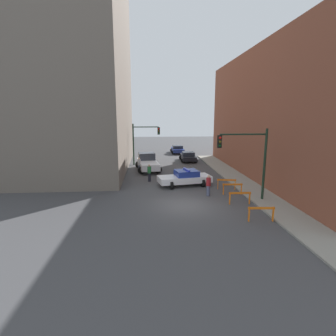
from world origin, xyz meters
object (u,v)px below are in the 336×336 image
at_px(barrier_back, 232,187).
at_px(traffic_light_near, 250,154).
at_px(police_car, 185,178).
at_px(parked_car_near, 188,156).
at_px(traffic_light_far, 142,138).
at_px(pedestrian_crossing, 149,173).
at_px(white_truck, 148,162).
at_px(barrier_corner, 227,182).
at_px(parked_car_mid, 178,149).
at_px(barrier_front, 261,212).
at_px(pedestrian_corner, 139,165).
at_px(pedestrian_sidewalk, 208,185).
at_px(barrier_mid, 240,196).

bearing_deg(barrier_back, traffic_light_near, -70.23).
height_order(police_car, parked_car_near, police_car).
height_order(traffic_light_far, barrier_back, traffic_light_far).
bearing_deg(pedestrian_crossing, traffic_light_near, -15.05).
bearing_deg(white_truck, traffic_light_near, -65.27).
bearing_deg(white_truck, barrier_corner, -59.39).
bearing_deg(barrier_back, parked_car_near, 94.48).
relative_size(parked_car_mid, pedestrian_crossing, 2.59).
relative_size(white_truck, parked_car_mid, 1.30).
distance_m(traffic_light_near, barrier_corner, 4.31).
height_order(traffic_light_near, traffic_light_far, traffic_light_near).
height_order(traffic_light_near, white_truck, traffic_light_near).
height_order(police_car, barrier_front, police_car).
height_order(parked_car_near, pedestrian_corner, pedestrian_corner).
bearing_deg(police_car, barrier_front, -168.72).
height_order(traffic_light_near, pedestrian_sidewalk, traffic_light_near).
xyz_separation_m(pedestrian_crossing, barrier_back, (6.60, -4.74, -0.24)).
xyz_separation_m(parked_car_near, pedestrian_corner, (-6.48, -6.76, 0.19)).
height_order(pedestrian_corner, barrier_mid, pedestrian_corner).
bearing_deg(white_truck, parked_car_near, 37.45).
height_order(pedestrian_crossing, barrier_back, pedestrian_crossing).
bearing_deg(parked_car_mid, barrier_corner, -85.17).
height_order(white_truck, pedestrian_sidewalk, white_truck).
xyz_separation_m(parked_car_near, pedestrian_crossing, (-5.38, -10.89, 0.19)).
distance_m(parked_car_near, pedestrian_sidewalk, 15.85).
relative_size(police_car, parked_car_mid, 1.15).
distance_m(traffic_light_far, pedestrian_crossing, 9.05).
xyz_separation_m(pedestrian_corner, barrier_back, (7.70, -8.87, -0.24)).
xyz_separation_m(police_car, pedestrian_crossing, (-3.20, 1.72, 0.14)).
relative_size(parked_car_mid, pedestrian_corner, 2.59).
bearing_deg(parked_car_mid, pedestrian_sidewalk, -90.23).
bearing_deg(barrier_back, barrier_corner, 91.62).
bearing_deg(pedestrian_sidewalk, white_truck, 121.01).
xyz_separation_m(barrier_back, barrier_corner, (-0.04, 1.48, 0.00)).
distance_m(parked_car_near, barrier_front, 21.11).
bearing_deg(white_truck, parked_car_mid, 62.22).
relative_size(pedestrian_crossing, barrier_mid, 1.04).
relative_size(pedestrian_corner, pedestrian_sidewalk, 1.00).
xyz_separation_m(pedestrian_corner, barrier_front, (7.70, -14.31, -0.24)).
bearing_deg(parked_car_near, pedestrian_crossing, -114.76).
relative_size(parked_car_near, pedestrian_corner, 2.62).
height_order(traffic_light_far, barrier_corner, traffic_light_far).
xyz_separation_m(traffic_light_far, white_truck, (0.67, -3.28, -2.49)).
bearing_deg(parked_car_near, pedestrian_sidewalk, -91.28).
bearing_deg(barrier_front, barrier_mid, 94.01).
height_order(barrier_front, barrier_corner, same).
xyz_separation_m(pedestrian_corner, barrier_mid, (7.48, -11.21, -0.24)).
relative_size(parked_car_near, parked_car_mid, 1.01).
bearing_deg(barrier_back, white_truck, 123.86).
bearing_deg(barrier_front, barrier_corner, 90.34).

